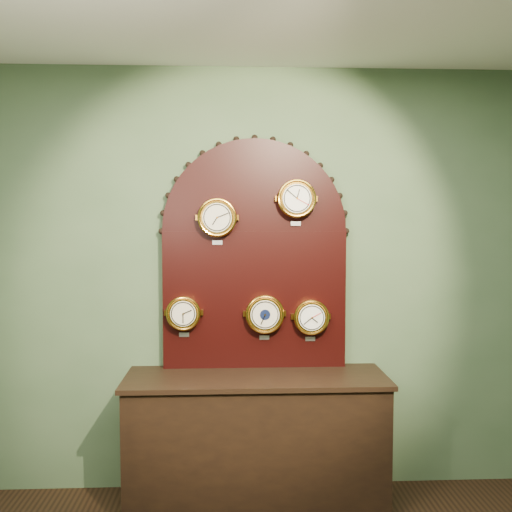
{
  "coord_description": "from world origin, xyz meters",
  "views": [
    {
      "loc": [
        -0.16,
        -1.21,
        1.8
      ],
      "look_at": [
        0.0,
        2.25,
        1.58
      ],
      "focal_mm": 39.24,
      "sensor_mm": 36.0,
      "label": 1
    }
  ],
  "objects_px": {
    "roman_clock": "(217,218)",
    "barometer": "(265,314)",
    "arabic_clock": "(297,199)",
    "display_board": "(255,247)",
    "hygrometer": "(183,313)",
    "tide_clock": "(311,317)",
    "shop_counter": "(256,443)"
  },
  "relations": [
    {
      "from": "display_board",
      "to": "roman_clock",
      "type": "relative_size",
      "value": 5.1
    },
    {
      "from": "hygrometer",
      "to": "tide_clock",
      "type": "bearing_deg",
      "value": -0.02
    },
    {
      "from": "roman_clock",
      "to": "arabic_clock",
      "type": "bearing_deg",
      "value": 0.0
    },
    {
      "from": "arabic_clock",
      "to": "shop_counter",
      "type": "bearing_deg",
      "value": -150.19
    },
    {
      "from": "roman_clock",
      "to": "arabic_clock",
      "type": "height_order",
      "value": "arabic_clock"
    },
    {
      "from": "display_board",
      "to": "tide_clock",
      "type": "relative_size",
      "value": 5.42
    },
    {
      "from": "shop_counter",
      "to": "barometer",
      "type": "distance_m",
      "value": 0.81
    },
    {
      "from": "shop_counter",
      "to": "roman_clock",
      "type": "xyz_separation_m",
      "value": [
        -0.24,
        0.15,
        1.42
      ]
    },
    {
      "from": "shop_counter",
      "to": "display_board",
      "type": "xyz_separation_m",
      "value": [
        0.0,
        0.22,
        1.23
      ]
    },
    {
      "from": "arabic_clock",
      "to": "hygrometer",
      "type": "xyz_separation_m",
      "value": [
        -0.73,
        0.0,
        -0.74
      ]
    },
    {
      "from": "shop_counter",
      "to": "tide_clock",
      "type": "height_order",
      "value": "tide_clock"
    },
    {
      "from": "shop_counter",
      "to": "display_board",
      "type": "relative_size",
      "value": 1.05
    },
    {
      "from": "tide_clock",
      "to": "barometer",
      "type": "bearing_deg",
      "value": -179.88
    },
    {
      "from": "display_board",
      "to": "hygrometer",
      "type": "bearing_deg",
      "value": -171.82
    },
    {
      "from": "roman_clock",
      "to": "tide_clock",
      "type": "distance_m",
      "value": 0.89
    },
    {
      "from": "shop_counter",
      "to": "hygrometer",
      "type": "xyz_separation_m",
      "value": [
        -0.46,
        0.15,
        0.8
      ]
    },
    {
      "from": "roman_clock",
      "to": "barometer",
      "type": "xyz_separation_m",
      "value": [
        0.31,
        -0.0,
        -0.62
      ]
    },
    {
      "from": "roman_clock",
      "to": "tide_clock",
      "type": "height_order",
      "value": "roman_clock"
    },
    {
      "from": "tide_clock",
      "to": "shop_counter",
      "type": "bearing_deg",
      "value": -157.28
    },
    {
      "from": "shop_counter",
      "to": "hygrometer",
      "type": "relative_size",
      "value": 5.85
    },
    {
      "from": "shop_counter",
      "to": "display_board",
      "type": "height_order",
      "value": "display_board"
    },
    {
      "from": "tide_clock",
      "to": "arabic_clock",
      "type": "bearing_deg",
      "value": -179.75
    },
    {
      "from": "arabic_clock",
      "to": "hygrometer",
      "type": "bearing_deg",
      "value": 179.95
    },
    {
      "from": "roman_clock",
      "to": "arabic_clock",
      "type": "relative_size",
      "value": 1.0
    },
    {
      "from": "arabic_clock",
      "to": "display_board",
      "type": "bearing_deg",
      "value": 165.88
    },
    {
      "from": "barometer",
      "to": "tide_clock",
      "type": "relative_size",
      "value": 1.07
    },
    {
      "from": "roman_clock",
      "to": "barometer",
      "type": "height_order",
      "value": "roman_clock"
    },
    {
      "from": "display_board",
      "to": "hygrometer",
      "type": "xyz_separation_m",
      "value": [
        -0.46,
        -0.07,
        -0.42
      ]
    },
    {
      "from": "shop_counter",
      "to": "arabic_clock",
      "type": "xyz_separation_m",
      "value": [
        0.27,
        0.15,
        1.54
      ]
    },
    {
      "from": "hygrometer",
      "to": "shop_counter",
      "type": "bearing_deg",
      "value": -18.37
    },
    {
      "from": "display_board",
      "to": "arabic_clock",
      "type": "xyz_separation_m",
      "value": [
        0.27,
        -0.07,
        0.31
      ]
    },
    {
      "from": "display_board",
      "to": "hygrometer",
      "type": "relative_size",
      "value": 5.59
    }
  ]
}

